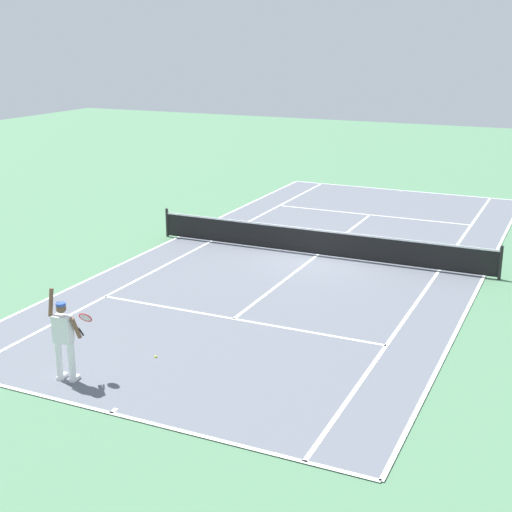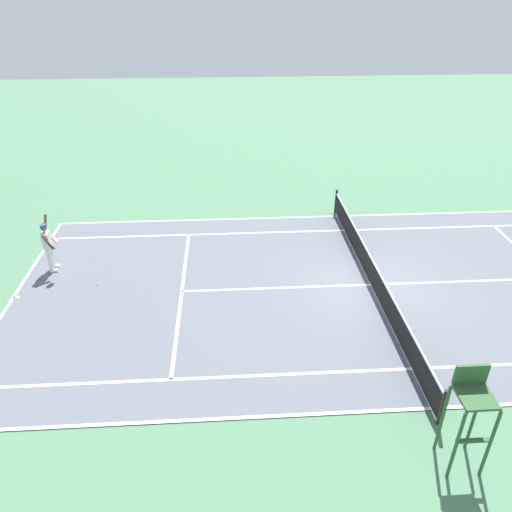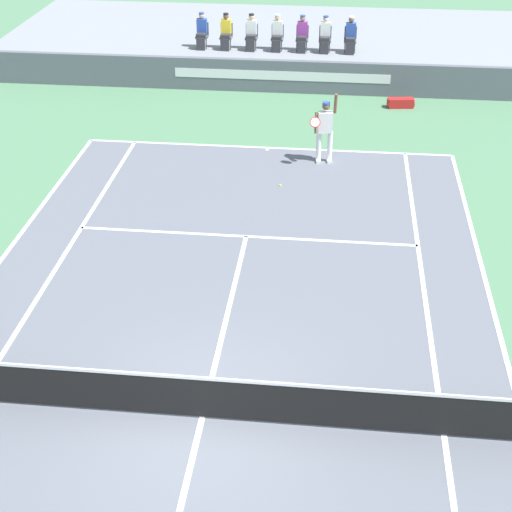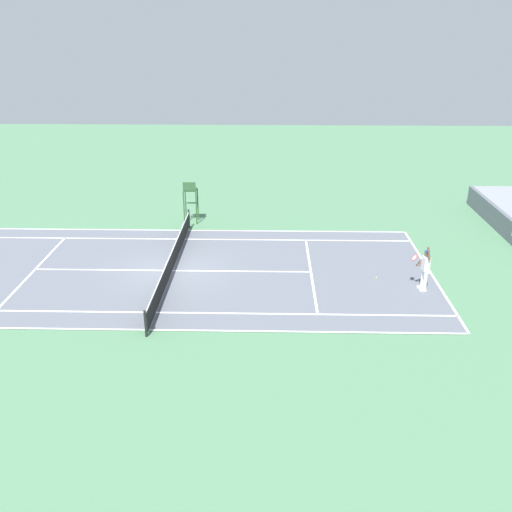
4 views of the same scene
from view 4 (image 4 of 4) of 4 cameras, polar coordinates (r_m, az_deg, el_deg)
The scene contains 6 objects.
ground_plane at distance 26.79m, azimuth -8.31°, elevation -1.48°, with size 80.00×80.00×0.00m, color #4C7A56.
court at distance 26.78m, azimuth -8.31°, elevation -1.46°, with size 11.08×23.88×0.03m.
net at distance 26.58m, azimuth -8.37°, elevation -0.45°, with size 11.98×0.10×1.07m.
tennis_player at distance 25.33m, azimuth 16.44°, elevation -1.19°, with size 0.75×0.68×2.08m.
tennis_ball at distance 26.31m, azimuth 11.88°, elevation -2.12°, with size 0.07×0.07×0.07m, color #D1E533.
umpire_chair at distance 32.66m, azimuth -6.55°, elevation 5.93°, with size 0.77×0.77×2.44m.
Camera 4 is at (24.13, 4.46, 10.74)m, focal length 40.23 mm.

